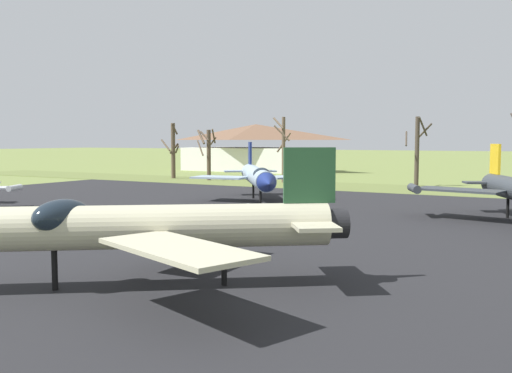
% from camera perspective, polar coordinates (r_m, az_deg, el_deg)
% --- Properties ---
extents(asphalt_apron, '(70.53, 56.31, 0.05)m').
position_cam_1_polar(asphalt_apron, '(41.18, -9.89, -3.38)').
color(asphalt_apron, black).
rests_on(asphalt_apron, ground).
extents(grass_verge_strip, '(130.53, 12.00, 0.06)m').
position_cam_1_polar(grass_verge_strip, '(70.84, 7.84, 0.03)').
color(grass_verge_strip, '#606E36').
rests_on(grass_verge_strip, ground).
extents(jet_fighter_front_right, '(15.90, 13.55, 5.50)m').
position_cam_1_polar(jet_fighter_front_right, '(22.28, -13.15, -3.90)').
color(jet_fighter_front_right, '#B7B293').
rests_on(jet_fighter_front_right, ground).
extents(jet_fighter_rear_left, '(12.47, 15.65, 5.58)m').
position_cam_1_polar(jet_fighter_rear_left, '(51.64, 0.12, 1.05)').
color(jet_fighter_rear_left, '#8EA3B2').
rests_on(jet_fighter_rear_left, ground).
extents(info_placard_rear_left, '(0.67, 0.31, 1.03)m').
position_cam_1_polar(info_placard_rear_left, '(42.25, -0.46, -2.22)').
color(info_placard_rear_left, black).
rests_on(info_placard_rear_left, ground).
extents(bare_tree_far_left, '(2.75, 2.81, 8.30)m').
position_cam_1_polar(bare_tree_far_left, '(85.19, -8.41, 3.70)').
color(bare_tree_far_left, brown).
rests_on(bare_tree_far_left, ground).
extents(bare_tree_left_of_center, '(2.96, 2.95, 7.38)m').
position_cam_1_polar(bare_tree_left_of_center, '(80.50, -4.91, 3.56)').
color(bare_tree_left_of_center, brown).
rests_on(bare_tree_left_of_center, ground).
extents(bare_tree_center, '(2.68, 2.69, 8.88)m').
position_cam_1_polar(bare_tree_center, '(76.02, 2.76, 4.04)').
color(bare_tree_center, brown).
rests_on(bare_tree_center, ground).
extents(bare_tree_right_of_center, '(3.42, 3.40, 8.67)m').
position_cam_1_polar(bare_tree_right_of_center, '(72.57, 16.01, 3.70)').
color(bare_tree_right_of_center, '#42382D').
rests_on(bare_tree_right_of_center, ground).
extents(visitor_building, '(27.21, 13.72, 8.75)m').
position_cam_1_polar(visitor_building, '(106.36, -0.02, 3.96)').
color(visitor_building, silver).
rests_on(visitor_building, ground).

